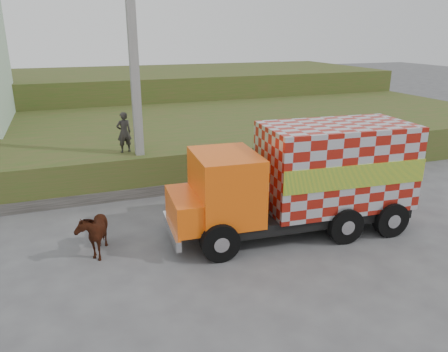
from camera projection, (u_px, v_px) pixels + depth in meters
name	position (u px, v px, depth m)	size (l,w,h in m)	color
ground	(204.00, 240.00, 12.84)	(120.00, 120.00, 0.00)	#474749
embankment	(142.00, 139.00, 21.50)	(40.00, 12.00, 1.50)	#33501A
embankment_far	(112.00, 93.00, 31.93)	(40.00, 12.00, 3.00)	#33501A
retaining_strip	(116.00, 194.00, 15.85)	(16.00, 0.50, 0.40)	#595651
utility_pole	(135.00, 84.00, 15.31)	(1.20, 0.30, 8.00)	gray
cargo_truck	(305.00, 178.00, 12.95)	(7.44, 2.97, 3.25)	black
cow	(93.00, 231.00, 11.90)	(0.70, 1.54, 1.30)	black
pedestrian	(124.00, 132.00, 16.20)	(0.55, 0.36, 1.52)	#2B2826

